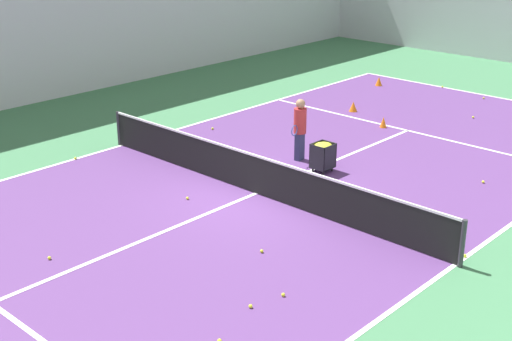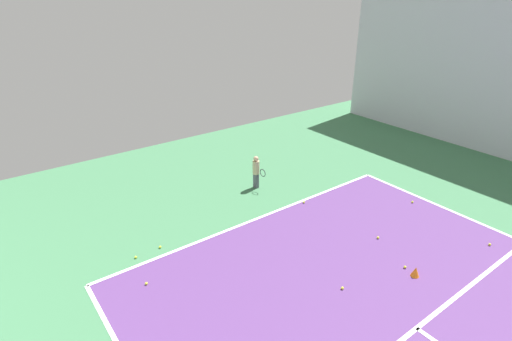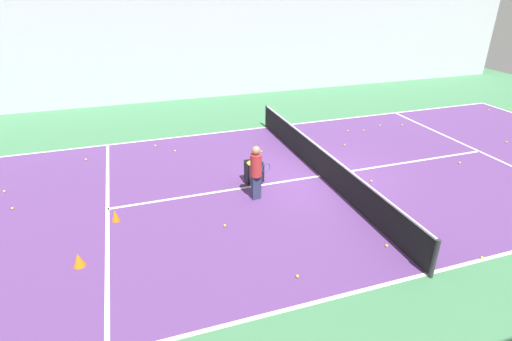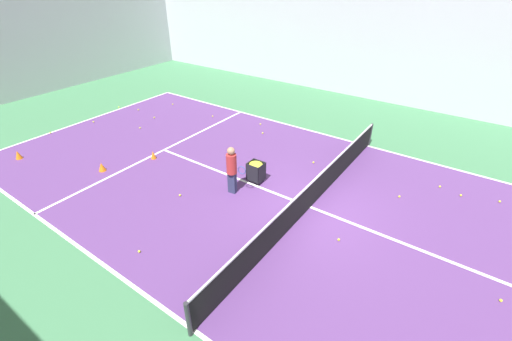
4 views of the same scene
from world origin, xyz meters
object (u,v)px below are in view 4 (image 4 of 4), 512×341
coach_at_net (232,167)px  training_cone_0 (18,155)px  training_cone_1 (102,167)px  ball_cart (256,168)px  tennis_net (311,194)px

coach_at_net → training_cone_0: bearing=-167.3°
training_cone_0 → training_cone_1: 3.73m
ball_cart → training_cone_1: bearing=117.8°
coach_at_net → training_cone_1: size_ratio=5.16×
tennis_net → coach_at_net: coach_at_net is taller
coach_at_net → training_cone_0: 8.84m
coach_at_net → training_cone_0: size_ratio=5.08×
training_cone_0 → training_cone_1: size_ratio=1.01×
coach_at_net → tennis_net: bearing=9.4°
coach_at_net → ball_cart: (0.98, -0.26, -0.43)m
coach_at_net → ball_cart: size_ratio=2.19×
coach_at_net → training_cone_1: 5.13m
training_cone_1 → training_cone_0: bearing=110.9°
tennis_net → coach_at_net: bearing=106.6°
ball_cart → training_cone_1: 5.71m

